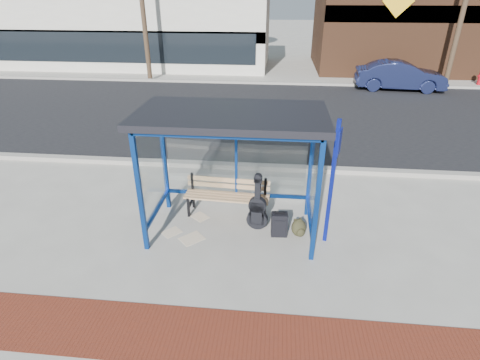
# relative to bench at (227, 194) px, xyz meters

# --- Properties ---
(ground) EXTENTS (120.00, 120.00, 0.00)m
(ground) POSITION_rel_bench_xyz_m (0.18, -0.61, -0.47)
(ground) COLOR #B2ADA0
(ground) RESTS_ON ground
(brick_paver_strip) EXTENTS (60.00, 1.00, 0.01)m
(brick_paver_strip) POSITION_rel_bench_xyz_m (0.18, -3.21, -0.47)
(brick_paver_strip) COLOR maroon
(brick_paver_strip) RESTS_ON ground
(curb_near) EXTENTS (60.00, 0.25, 0.12)m
(curb_near) POSITION_rel_bench_xyz_m (0.18, 2.29, -0.41)
(curb_near) COLOR gray
(curb_near) RESTS_ON ground
(street_asphalt) EXTENTS (60.00, 10.00, 0.00)m
(street_asphalt) POSITION_rel_bench_xyz_m (0.18, 7.39, -0.47)
(street_asphalt) COLOR black
(street_asphalt) RESTS_ON ground
(curb_far) EXTENTS (60.00, 0.25, 0.12)m
(curb_far) POSITION_rel_bench_xyz_m (0.18, 12.49, -0.41)
(curb_far) COLOR gray
(curb_far) RESTS_ON ground
(far_sidewalk) EXTENTS (60.00, 4.00, 0.01)m
(far_sidewalk) POSITION_rel_bench_xyz_m (0.18, 14.39, -0.47)
(far_sidewalk) COLOR #B2ADA0
(far_sidewalk) RESTS_ON ground
(bus_shelter) EXTENTS (3.30, 1.80, 2.42)m
(bus_shelter) POSITION_rel_bench_xyz_m (0.18, -0.54, 1.60)
(bus_shelter) COLOR navy
(bus_shelter) RESTS_ON ground
(storefront_white) EXTENTS (18.00, 6.04, 4.00)m
(storefront_white) POSITION_rel_bench_xyz_m (-8.82, 17.37, 1.53)
(storefront_white) COLOR silver
(storefront_white) RESTS_ON ground
(storefront_brown) EXTENTS (10.00, 7.08, 6.40)m
(storefront_brown) POSITION_rel_bench_xyz_m (8.18, 17.88, 2.73)
(storefront_brown) COLOR #59331E
(storefront_brown) RESTS_ON ground
(bench) EXTENTS (1.78, 0.53, 0.83)m
(bench) POSITION_rel_bench_xyz_m (0.00, 0.00, 0.00)
(bench) COLOR black
(bench) RESTS_ON ground
(guitar_bag) EXTENTS (0.43, 0.17, 1.13)m
(guitar_bag) POSITION_rel_bench_xyz_m (0.66, -0.49, -0.06)
(guitar_bag) COLOR black
(guitar_bag) RESTS_ON ground
(suitcase) EXTENTS (0.32, 0.22, 0.53)m
(suitcase) POSITION_rel_bench_xyz_m (1.10, -0.70, -0.22)
(suitcase) COLOR black
(suitcase) RESTS_ON ground
(backpack) EXTENTS (0.35, 0.33, 0.35)m
(backpack) POSITION_rel_bench_xyz_m (1.48, -0.67, -0.30)
(backpack) COLOR #292716
(backpack) RESTS_ON ground
(sign_post) EXTENTS (0.14, 0.29, 2.40)m
(sign_post) POSITION_rel_bench_xyz_m (1.98, -0.77, 0.88)
(sign_post) COLOR #0D1993
(sign_post) RESTS_ON ground
(newspaper_a) EXTENTS (0.44, 0.44, 0.01)m
(newspaper_a) POSITION_rel_bench_xyz_m (-1.01, -0.82, -0.47)
(newspaper_a) COLOR white
(newspaper_a) RESTS_ON ground
(newspaper_b) EXTENTS (0.54, 0.54, 0.01)m
(newspaper_b) POSITION_rel_bench_xyz_m (-0.56, -0.99, -0.47)
(newspaper_b) COLOR white
(newspaper_b) RESTS_ON ground
(newspaper_c) EXTENTS (0.44, 0.43, 0.01)m
(newspaper_c) POSITION_rel_bench_xyz_m (-0.56, -0.21, -0.47)
(newspaper_c) COLOR white
(newspaper_c) RESTS_ON ground
(parked_car) EXTENTS (4.16, 1.74, 1.34)m
(parked_car) POSITION_rel_bench_xyz_m (6.67, 11.88, 0.20)
(parked_car) COLOR #171D41
(parked_car) RESTS_ON ground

